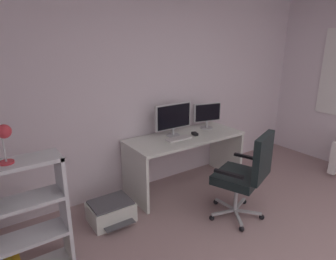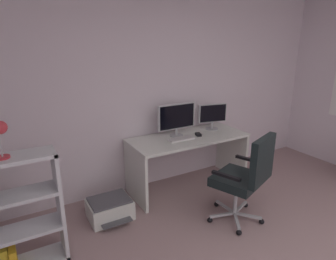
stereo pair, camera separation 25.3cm
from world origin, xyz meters
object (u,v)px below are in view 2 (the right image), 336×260
Objects in this scene: computer_mouse at (198,134)px; desk_lamp at (0,132)px; printer at (110,209)px; monitor_main at (177,118)px; keyboard at (181,139)px; monitor_secondary at (212,115)px; desk at (188,150)px; office_chair at (246,175)px.

desk_lamp is at bearing -153.08° from computer_mouse.
computer_mouse is 0.21× the size of printer.
monitor_main is 1.14× the size of printer.
monitor_secondary is at bearing 15.17° from keyboard.
printer is at bearing 19.14° from desk_lamp.
desk_lamp reaches higher than desk.
desk is 0.24m from computer_mouse.
computer_mouse is at bearing 4.27° from keyboard.
keyboard is (-0.15, -0.06, 0.20)m from desk.
monitor_main is 1.19m from office_chair.
monitor_main is (-0.12, 0.10, 0.44)m from desk.
monitor_secondary is 1.35× the size of desk_lamp.
printer is (-1.65, -0.29, -0.83)m from monitor_secondary.
keyboard is at bearing 7.11° from printer.
computer_mouse reaches higher than keyboard.
keyboard is at bearing 12.96° from desk_lamp.
keyboard is 1.21m from printer.
keyboard is 0.28m from computer_mouse.
desk_lamp reaches higher than computer_mouse.
computer_mouse is at bearing -29.27° from monitor_main.
monitor_main is at bearing 17.09° from desk_lamp.
desk is 3.85× the size of monitor_secondary.
desk is 0.63m from monitor_secondary.
monitor_main is 5.43× the size of computer_mouse.
monitor_secondary is at bearing 70.21° from office_chair.
keyboard is 2.08m from desk_lamp.
desk is 4.66× the size of keyboard.
printer is at bearing -164.75° from monitor_main.
monitor_main is 0.59m from monitor_secondary.
desk_lamp is at bearing -166.45° from desk.
desk_lamp is (-1.96, -0.45, 0.53)m from keyboard.
desk is 1.00m from office_chair.
monitor_main reaches higher than keyboard.
keyboard reaches higher than printer.
monitor_main is at bearing 15.25° from printer.
monitor_secondary is 0.42m from computer_mouse.
monitor_secondary reaches higher than office_chair.
office_chair is 3.37× the size of desk_lamp.
office_chair is (0.23, -0.94, -0.17)m from keyboard.
office_chair is (0.20, -1.10, -0.41)m from monitor_main.
keyboard is 1.11× the size of desk_lamp.
monitor_secondary reaches higher than desk.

